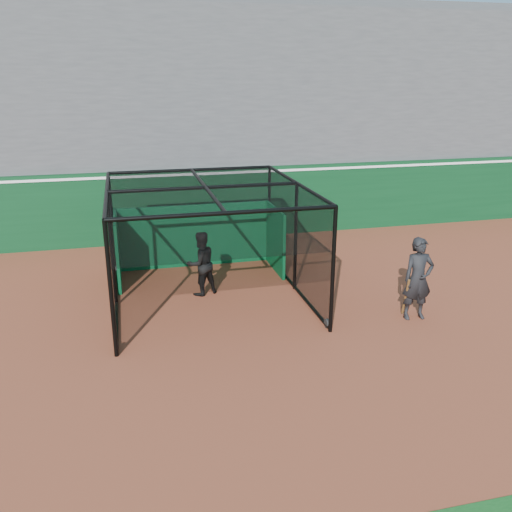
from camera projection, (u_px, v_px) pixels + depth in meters
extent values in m
plane|color=brown|center=(255.00, 349.00, 11.58)|extent=(120.00, 120.00, 0.00)
cube|color=#0A3719|center=(197.00, 204.00, 19.01)|extent=(50.00, 0.45, 2.50)
cube|color=white|center=(196.00, 173.00, 18.66)|extent=(50.00, 0.50, 0.08)
cube|color=#4C4C4F|center=(182.00, 119.00, 21.74)|extent=(50.00, 7.85, 7.75)
cube|color=#4C4C4F|center=(168.00, 7.00, 23.47)|extent=(50.00, 0.30, 1.20)
cube|color=#085128|center=(195.00, 236.00, 16.35)|extent=(4.62, 0.10, 1.90)
cylinder|color=black|center=(116.00, 347.00, 11.44)|extent=(0.08, 0.22, 0.22)
cylinder|color=black|center=(327.00, 323.00, 12.51)|extent=(0.08, 0.22, 0.22)
cylinder|color=black|center=(116.00, 269.00, 16.01)|extent=(0.08, 0.22, 0.22)
cylinder|color=black|center=(271.00, 257.00, 17.08)|extent=(0.08, 0.22, 0.22)
imported|color=black|center=(201.00, 264.00, 14.21)|extent=(1.02, 0.92, 1.72)
imported|color=black|center=(418.00, 279.00, 12.74)|extent=(0.76, 0.52, 2.00)
cylinder|color=#593819|center=(406.00, 297.00, 12.88)|extent=(0.15, 0.38, 0.99)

